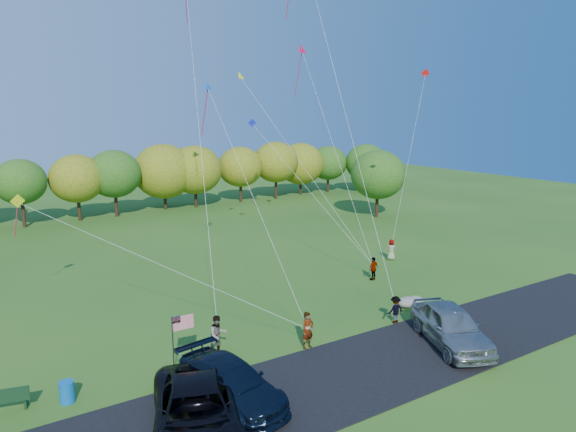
% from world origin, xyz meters
% --- Properties ---
extents(ground, '(140.00, 140.00, 0.00)m').
position_xyz_m(ground, '(0.00, 0.00, 0.00)').
color(ground, '#295819').
rests_on(ground, ground).
extents(asphalt_lane, '(44.00, 6.00, 0.06)m').
position_xyz_m(asphalt_lane, '(0.00, -4.00, 0.03)').
color(asphalt_lane, black).
rests_on(asphalt_lane, ground).
extents(treeline, '(75.99, 27.61, 8.38)m').
position_xyz_m(treeline, '(-2.83, 36.23, 4.73)').
color(treeline, '#382414').
rests_on(treeline, ground).
extents(minivan_dark, '(5.10, 7.27, 1.84)m').
position_xyz_m(minivan_dark, '(-8.10, -4.65, 0.98)').
color(minivan_dark, black).
rests_on(minivan_dark, asphalt_lane).
extents(minivan_navy, '(3.15, 5.93, 1.64)m').
position_xyz_m(minivan_navy, '(-6.08, -3.29, 0.88)').
color(minivan_navy, black).
rests_on(minivan_navy, asphalt_lane).
extents(minivan_silver, '(4.38, 6.24, 1.97)m').
position_xyz_m(minivan_silver, '(5.47, -4.34, 1.05)').
color(minivan_silver, gray).
rests_on(minivan_silver, asphalt_lane).
extents(flyer_a, '(0.72, 0.52, 1.86)m').
position_xyz_m(flyer_a, '(-0.72, -0.80, 0.93)').
color(flyer_a, '#4C4C59').
rests_on(flyer_a, ground).
extents(flyer_b, '(0.94, 0.74, 1.91)m').
position_xyz_m(flyer_b, '(-4.71, 1.01, 0.95)').
color(flyer_b, '#4C4C59').
rests_on(flyer_b, ground).
extents(flyer_c, '(1.03, 0.64, 1.53)m').
position_xyz_m(flyer_c, '(5.12, -0.80, 0.76)').
color(flyer_c, '#4C4C59').
rests_on(flyer_c, ground).
extents(flyer_d, '(1.03, 0.63, 1.64)m').
position_xyz_m(flyer_d, '(9.05, 5.49, 0.82)').
color(flyer_d, '#4C4C59').
rests_on(flyer_d, ground).
extents(flyer_e, '(0.96, 0.90, 1.65)m').
position_xyz_m(flyer_e, '(13.54, 8.51, 0.83)').
color(flyer_e, '#4C4C59').
rests_on(flyer_e, ground).
extents(park_bench, '(1.91, 0.72, 1.07)m').
position_xyz_m(park_bench, '(-13.88, 0.69, 0.57)').
color(park_bench, black).
rests_on(park_bench, ground).
extents(trash_barrel, '(0.59, 0.59, 0.89)m').
position_xyz_m(trash_barrel, '(-11.63, 0.29, 0.44)').
color(trash_barrel, '#0B5BAB').
rests_on(trash_barrel, ground).
extents(flag_assembly, '(1.01, 0.66, 2.75)m').
position_xyz_m(flag_assembly, '(-6.94, 0.10, 2.08)').
color(flag_assembly, black).
rests_on(flag_assembly, ground).
extents(boulder_near, '(1.27, 1.00, 0.64)m').
position_xyz_m(boulder_near, '(7.35, 0.50, 0.32)').
color(boulder_near, gray).
rests_on(boulder_near, ground).
extents(boulder_far, '(1.05, 0.88, 0.55)m').
position_xyz_m(boulder_far, '(8.04, 0.53, 0.27)').
color(boulder_far, gray).
rests_on(boulder_far, ground).
extents(kites_aloft, '(29.79, 8.79, 17.87)m').
position_xyz_m(kites_aloft, '(4.24, 13.65, 18.51)').
color(kites_aloft, '#C55C15').
rests_on(kites_aloft, ground).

